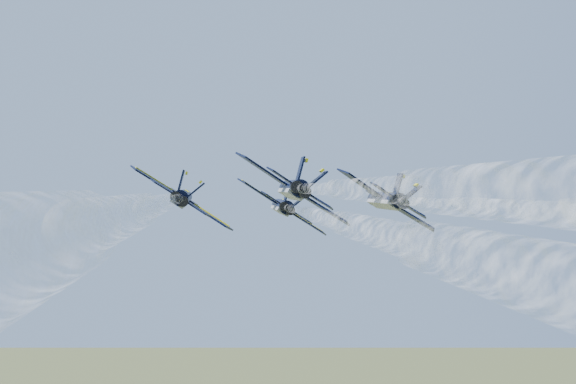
# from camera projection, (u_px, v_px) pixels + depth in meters

# --- Properties ---
(jet_lead) EXTENTS (12.19, 18.53, 7.55)m
(jet_lead) POSITION_uv_depth(u_px,v_px,m) (282.00, 207.00, 109.50)
(jet_lead) COLOR black
(jet_left) EXTENTS (12.19, 18.53, 7.55)m
(jet_left) POSITION_uv_depth(u_px,v_px,m) (183.00, 198.00, 95.81)
(jet_left) COLOR black
(jet_right) EXTENTS (12.19, 18.53, 7.55)m
(jet_right) POSITION_uv_depth(u_px,v_px,m) (385.00, 200.00, 98.99)
(jet_right) COLOR black
(jet_slot) EXTENTS (12.19, 18.53, 7.55)m
(jet_slot) POSITION_uv_depth(u_px,v_px,m) (293.00, 189.00, 85.27)
(jet_slot) COLOR black
(smoke_trail_lead) EXTENTS (23.40, 109.37, 3.88)m
(smoke_trail_lead) POSITION_uv_depth(u_px,v_px,m) (554.00, 22.00, 27.61)
(smoke_trail_lead) COLOR white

